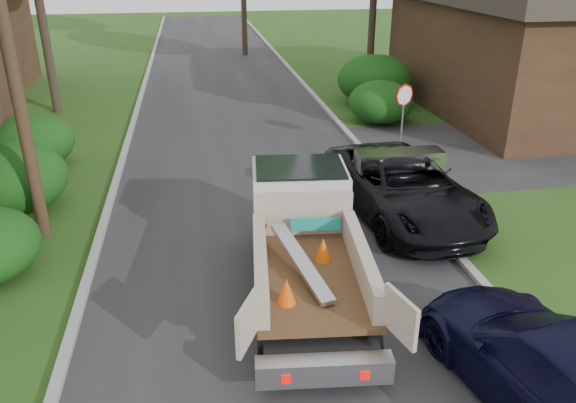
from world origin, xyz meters
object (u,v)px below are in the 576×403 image
Objects in this scene: stop_sign at (403,105)px; navy_suv at (555,371)px; house_right at (541,35)px; flatbed_truck at (304,228)px; black_pickup at (403,187)px; utility_pole at (2,15)px.

navy_suv is at bearing -98.99° from stop_sign.
flatbed_truck is (-12.55, -12.11, -1.99)m from house_right.
black_pickup is at bearing -100.76° from navy_suv.
stop_sign is 11.69m from navy_suv.
house_right reaches higher than flatbed_truck.
flatbed_truck is at bearing -123.73° from stop_sign.
flatbed_truck is (-4.75, -7.11, -0.60)m from stop_sign.
stop_sign is 11.91m from utility_pole.
stop_sign is 8.57m from flatbed_truck.
stop_sign is 4.87m from black_pickup.
stop_sign is 0.48× the size of navy_suv.
house_right reaches higher than black_pickup.
black_pickup is 7.00m from navy_suv.
flatbed_truck is 5.29m from navy_suv.
utility_pole is at bearing 158.28° from flatbed_truck.
navy_suv is (-0.22, -7.00, -0.06)m from black_pickup.
stop_sign is at bearing 20.62° from utility_pole.
stop_sign reaches higher than navy_suv.
utility_pole is at bearing -153.99° from house_right.
black_pickup is at bearing -109.57° from stop_sign.
utility_pole reaches higher than flatbed_truck.
house_right is 2.52× the size of navy_suv.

